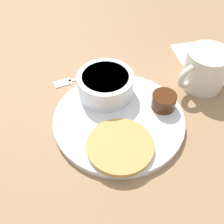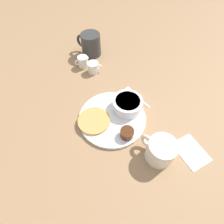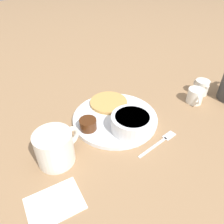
% 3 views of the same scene
% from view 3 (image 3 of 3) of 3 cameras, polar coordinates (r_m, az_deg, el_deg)
% --- Properties ---
extents(ground_plane, '(4.00, 4.00, 0.00)m').
position_cam_3_polar(ground_plane, '(0.65, 0.81, -2.01)').
color(ground_plane, '#93704C').
extents(plate, '(0.25, 0.25, 0.01)m').
position_cam_3_polar(plate, '(0.64, 0.81, -1.60)').
color(plate, white).
rests_on(plate, ground_plane).
extents(pancake_stack, '(0.12, 0.12, 0.01)m').
position_cam_3_polar(pancake_stack, '(0.69, -0.90, 2.51)').
color(pancake_stack, tan).
rests_on(pancake_stack, plate).
extents(bowl, '(0.11, 0.11, 0.05)m').
position_cam_3_polar(bowl, '(0.58, 4.92, -2.87)').
color(bowl, white).
rests_on(bowl, plate).
extents(syrup_cup, '(0.05, 0.05, 0.03)m').
position_cam_3_polar(syrup_cup, '(0.59, -6.28, -3.19)').
color(syrup_cup, '#47230F').
rests_on(syrup_cup, plate).
extents(butter_ramekin, '(0.04, 0.04, 0.04)m').
position_cam_3_polar(butter_ramekin, '(0.57, 5.04, -5.06)').
color(butter_ramekin, white).
rests_on(butter_ramekin, plate).
extents(coffee_mug, '(0.12, 0.09, 0.08)m').
position_cam_3_polar(coffee_mug, '(0.53, -14.55, -8.94)').
color(coffee_mug, silver).
rests_on(coffee_mug, ground_plane).
extents(creamer_pitcher_near, '(0.05, 0.06, 0.05)m').
position_cam_3_polar(creamer_pitcher_near, '(0.76, 20.88, 3.99)').
color(creamer_pitcher_near, white).
rests_on(creamer_pitcher_near, ground_plane).
extents(creamer_pitcher_far, '(0.05, 0.07, 0.05)m').
position_cam_3_polar(creamer_pitcher_far, '(0.81, 22.31, 6.06)').
color(creamer_pitcher_far, white).
rests_on(creamer_pitcher_far, ground_plane).
extents(fork, '(0.14, 0.02, 0.00)m').
position_cam_3_polar(fork, '(0.59, 12.79, -7.38)').
color(fork, silver).
rests_on(fork, ground_plane).
extents(napkin, '(0.12, 0.10, 0.00)m').
position_cam_3_polar(napkin, '(0.49, -14.77, -22.04)').
color(napkin, white).
rests_on(napkin, ground_plane).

